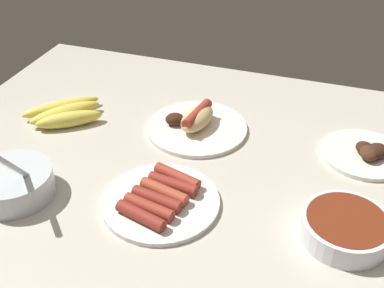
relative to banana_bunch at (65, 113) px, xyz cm
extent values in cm
cube|color=beige|center=(34.02, -5.89, -3.25)|extent=(120.00, 90.00, 3.00)
ellipsoid|color=#E5D14C|center=(-2.52, 2.29, -0.12)|extent=(15.67, 15.79, 3.28)
ellipsoid|color=#E5D14C|center=(-0.01, 0.01, 0.04)|extent=(14.10, 15.64, 3.58)
ellipsoid|color=#E5D14C|center=(2.51, -2.28, 0.07)|extent=(14.56, 12.16, 3.65)
cylinder|color=white|center=(66.54, -18.50, 0.42)|extent=(15.45, 15.45, 4.34)
cylinder|color=maroon|center=(66.54, -18.50, 2.18)|extent=(13.90, 13.90, 1.00)
cylinder|color=white|center=(32.96, -20.70, -1.25)|extent=(22.53, 22.53, 1.00)
cylinder|color=maroon|center=(31.67, -26.95, 0.41)|extent=(10.30, 4.85, 2.32)
cylinder|color=#9E3828|center=(32.19, -24.45, 0.41)|extent=(10.30, 4.29, 2.32)
cylinder|color=maroon|center=(32.70, -21.95, 0.41)|extent=(10.30, 4.13, 2.32)
cylinder|color=#AD472D|center=(33.22, -19.44, 0.41)|extent=(10.30, 4.64, 2.32)
cylinder|color=maroon|center=(33.73, -16.94, 0.41)|extent=(10.27, 3.79, 2.32)
cylinder|color=#9E3828|center=(34.25, -14.44, 0.41)|extent=(10.29, 5.03, 2.32)
cylinder|color=white|center=(68.95, 7.62, -1.25)|extent=(18.33, 18.33, 1.00)
ellipsoid|color=#472819|center=(69.68, 5.46, 0.64)|extent=(5.22, 5.69, 2.79)
ellipsoid|color=#381E14|center=(71.17, 6.79, 0.64)|extent=(6.50, 6.77, 2.79)
ellipsoid|color=#381E14|center=(68.93, 7.13, 0.50)|extent=(5.71, 5.85, 2.50)
cylinder|color=white|center=(31.51, 5.84, -1.25)|extent=(23.40, 23.40, 1.00)
ellipsoid|color=#DBB77A|center=(31.51, 5.84, 1.45)|extent=(7.75, 12.20, 4.40)
cylinder|color=#9E3828|center=(31.51, 5.84, 2.66)|extent=(4.10, 11.06, 2.40)
ellipsoid|color=#381E14|center=(26.32, 4.95, 0.65)|extent=(5.55, 5.20, 2.80)
cylinder|color=silver|center=(4.97, -27.07, 0.83)|extent=(15.51, 15.51, 5.17)
cylinder|color=beige|center=(4.97, -27.07, 1.87)|extent=(13.65, 13.65, 2.33)
cube|color=#B7B7BC|center=(8.46, -29.01, 6.67)|extent=(1.85, 10.02, 13.46)
camera|label=1|loc=(60.24, -82.81, 59.94)|focal=44.56mm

